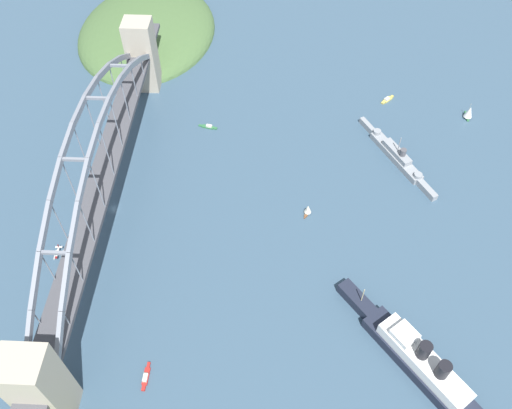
{
  "coord_description": "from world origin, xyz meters",
  "views": [
    {
      "loc": [
        178.67,
        87.94,
        227.3
      ],
      "look_at": [
        0.0,
        79.82,
        8.0
      ],
      "focal_mm": 36.51,
      "sensor_mm": 36.0,
      "label": 1
    }
  ],
  "objects_px": {
    "small_boat_3": "(308,209)",
    "small_boat_0": "(469,112)",
    "harbor_arch_bridge": "(103,176)",
    "small_boat_4": "(208,127)",
    "small_boat_2": "(146,377)",
    "naval_cruiser": "(397,156)",
    "ocean_liner": "(423,365)",
    "small_boat_1": "(387,99)",
    "seaplane_taxiing_near_bridge": "(58,253)"
  },
  "relations": [
    {
      "from": "small_boat_3",
      "to": "small_boat_0",
      "type": "bearing_deg",
      "value": 128.6
    },
    {
      "from": "harbor_arch_bridge",
      "to": "small_boat_4",
      "type": "distance_m",
      "value": 86.95
    },
    {
      "from": "small_boat_2",
      "to": "naval_cruiser",
      "type": "bearing_deg",
      "value": 137.78
    },
    {
      "from": "ocean_liner",
      "to": "small_boat_4",
      "type": "xyz_separation_m",
      "value": [
        -154.82,
        -110.99,
        -5.06
      ]
    },
    {
      "from": "small_boat_1",
      "to": "small_boat_3",
      "type": "height_order",
      "value": "small_boat_3"
    },
    {
      "from": "ocean_liner",
      "to": "small_boat_2",
      "type": "bearing_deg",
      "value": -85.86
    },
    {
      "from": "harbor_arch_bridge",
      "to": "small_boat_0",
      "type": "height_order",
      "value": "harbor_arch_bridge"
    },
    {
      "from": "harbor_arch_bridge",
      "to": "ocean_liner",
      "type": "relative_size",
      "value": 3.29
    },
    {
      "from": "harbor_arch_bridge",
      "to": "small_boat_4",
      "type": "height_order",
      "value": "harbor_arch_bridge"
    },
    {
      "from": "ocean_liner",
      "to": "naval_cruiser",
      "type": "xyz_separation_m",
      "value": [
        -131.65,
        5.65,
        -2.79
      ]
    },
    {
      "from": "small_boat_2",
      "to": "small_boat_3",
      "type": "distance_m",
      "value": 121.04
    },
    {
      "from": "harbor_arch_bridge",
      "to": "small_boat_3",
      "type": "relative_size",
      "value": 39.41
    },
    {
      "from": "small_boat_0",
      "to": "small_boat_2",
      "type": "bearing_deg",
      "value": -44.67
    },
    {
      "from": "ocean_liner",
      "to": "naval_cruiser",
      "type": "distance_m",
      "value": 131.8
    },
    {
      "from": "harbor_arch_bridge",
      "to": "small_boat_3",
      "type": "xyz_separation_m",
      "value": [
        -1.67,
        108.4,
        -23.67
      ]
    },
    {
      "from": "small_boat_0",
      "to": "naval_cruiser",
      "type": "bearing_deg",
      "value": -51.84
    },
    {
      "from": "seaplane_taxiing_near_bridge",
      "to": "small_boat_2",
      "type": "height_order",
      "value": "seaplane_taxiing_near_bridge"
    },
    {
      "from": "seaplane_taxiing_near_bridge",
      "to": "small_boat_1",
      "type": "xyz_separation_m",
      "value": [
        -133.63,
        185.61,
        -1.22
      ]
    },
    {
      "from": "naval_cruiser",
      "to": "small_boat_4",
      "type": "distance_m",
      "value": 118.94
    },
    {
      "from": "seaplane_taxiing_near_bridge",
      "to": "small_boat_3",
      "type": "relative_size",
      "value": 1.36
    },
    {
      "from": "seaplane_taxiing_near_bridge",
      "to": "small_boat_3",
      "type": "xyz_separation_m",
      "value": [
        -34.17,
        130.2,
        1.35
      ]
    },
    {
      "from": "harbor_arch_bridge",
      "to": "small_boat_2",
      "type": "height_order",
      "value": "harbor_arch_bridge"
    },
    {
      "from": "seaplane_taxiing_near_bridge",
      "to": "small_boat_0",
      "type": "distance_m",
      "value": 263.8
    },
    {
      "from": "seaplane_taxiing_near_bridge",
      "to": "small_boat_2",
      "type": "xyz_separation_m",
      "value": [
        62.27,
        57.1,
        -1.18
      ]
    },
    {
      "from": "ocean_liner",
      "to": "small_boat_2",
      "type": "distance_m",
      "value": 122.22
    },
    {
      "from": "harbor_arch_bridge",
      "to": "small_boat_2",
      "type": "relative_size",
      "value": 21.83
    },
    {
      "from": "small_boat_4",
      "to": "ocean_liner",
      "type": "bearing_deg",
      "value": 35.64
    },
    {
      "from": "naval_cruiser",
      "to": "seaplane_taxiing_near_bridge",
      "type": "relative_size",
      "value": 6.85
    },
    {
      "from": "naval_cruiser",
      "to": "small_boat_1",
      "type": "distance_m",
      "value": 55.48
    },
    {
      "from": "small_boat_2",
      "to": "small_boat_4",
      "type": "height_order",
      "value": "small_boat_2"
    },
    {
      "from": "harbor_arch_bridge",
      "to": "small_boat_4",
      "type": "bearing_deg",
      "value": 146.2
    },
    {
      "from": "seaplane_taxiing_near_bridge",
      "to": "naval_cruiser",
      "type": "bearing_deg",
      "value": 112.96
    },
    {
      "from": "naval_cruiser",
      "to": "small_boat_4",
      "type": "bearing_deg",
      "value": -101.24
    },
    {
      "from": "naval_cruiser",
      "to": "seaplane_taxiing_near_bridge",
      "type": "xyz_separation_m",
      "value": [
        78.21,
        -184.56,
        -1.03
      ]
    },
    {
      "from": "small_boat_2",
      "to": "small_boat_4",
      "type": "xyz_separation_m",
      "value": [
        -163.64,
        10.82,
        -0.07
      ]
    },
    {
      "from": "naval_cruiser",
      "to": "small_boat_1",
      "type": "height_order",
      "value": "naval_cruiser"
    },
    {
      "from": "seaplane_taxiing_near_bridge",
      "to": "small_boat_0",
      "type": "bearing_deg",
      "value": 116.67
    },
    {
      "from": "small_boat_1",
      "to": "small_boat_0",
      "type": "bearing_deg",
      "value": 73.11
    },
    {
      "from": "small_boat_0",
      "to": "small_boat_3",
      "type": "relative_size",
      "value": 1.46
    },
    {
      "from": "naval_cruiser",
      "to": "seaplane_taxiing_near_bridge",
      "type": "height_order",
      "value": "naval_cruiser"
    },
    {
      "from": "small_boat_3",
      "to": "small_boat_4",
      "type": "bearing_deg",
      "value": -137.17
    },
    {
      "from": "small_boat_1",
      "to": "ocean_liner",
      "type": "bearing_deg",
      "value": -2.05
    },
    {
      "from": "harbor_arch_bridge",
      "to": "naval_cruiser",
      "type": "xyz_separation_m",
      "value": [
        -45.71,
        162.75,
        -23.99
      ]
    },
    {
      "from": "small_boat_0",
      "to": "small_boat_1",
      "type": "xyz_separation_m",
      "value": [
        -15.22,
        -50.11,
        -4.01
      ]
    },
    {
      "from": "naval_cruiser",
      "to": "small_boat_3",
      "type": "xyz_separation_m",
      "value": [
        44.03,
        -54.35,
        0.32
      ]
    },
    {
      "from": "seaplane_taxiing_near_bridge",
      "to": "small_boat_1",
      "type": "distance_m",
      "value": 228.71
    },
    {
      "from": "naval_cruiser",
      "to": "seaplane_taxiing_near_bridge",
      "type": "bearing_deg",
      "value": -67.04
    },
    {
      "from": "ocean_liner",
      "to": "small_boat_0",
      "type": "xyz_separation_m",
      "value": [
        -171.85,
        56.81,
        -1.02
      ]
    },
    {
      "from": "seaplane_taxiing_near_bridge",
      "to": "small_boat_3",
      "type": "distance_m",
      "value": 134.62
    },
    {
      "from": "small_boat_2",
      "to": "seaplane_taxiing_near_bridge",
      "type": "bearing_deg",
      "value": -137.48
    }
  ]
}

